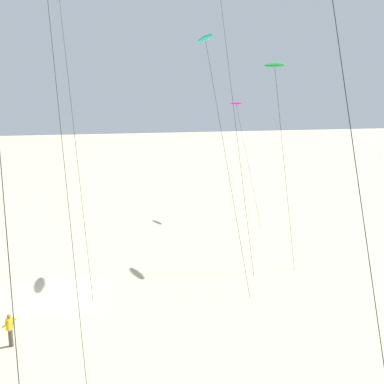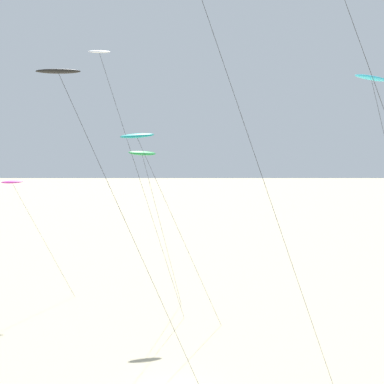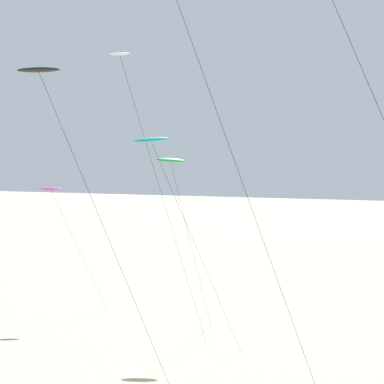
{
  "view_description": "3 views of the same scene",
  "coord_description": "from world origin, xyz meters",
  "px_view_note": "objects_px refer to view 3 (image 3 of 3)",
  "views": [
    {
      "loc": [
        27.19,
        1.01,
        11.78
      ],
      "look_at": [
        -2.17,
        9.07,
        5.5
      ],
      "focal_mm": 42.43,
      "sensor_mm": 36.0,
      "label": 1
    },
    {
      "loc": [
        1.22,
        -26.49,
        16.22
      ],
      "look_at": [
        1.37,
        6.46,
        11.83
      ],
      "focal_mm": 44.34,
      "sensor_mm": 36.0,
      "label": 2
    },
    {
      "loc": [
        9.54,
        -24.7,
        15.05
      ],
      "look_at": [
        0.72,
        7.82,
        12.16
      ],
      "focal_mm": 47.4,
      "sensor_mm": 36.0,
      "label": 3
    }
  ],
  "objects_px": {
    "kite_magenta": "(51,191)",
    "kite_black": "(41,77)",
    "kite_white": "(123,66)",
    "kite_green": "(171,161)",
    "kite_teal": "(152,141)"
  },
  "relations": [
    {
      "from": "kite_teal",
      "to": "kite_white",
      "type": "xyz_separation_m",
      "value": [
        -2.82,
        1.59,
        5.72
      ]
    },
    {
      "from": "kite_white",
      "to": "kite_green",
      "type": "xyz_separation_m",
      "value": [
        2.63,
        3.58,
        -7.31
      ]
    },
    {
      "from": "kite_black",
      "to": "kite_green",
      "type": "bearing_deg",
      "value": 78.17
    },
    {
      "from": "kite_teal",
      "to": "kite_black",
      "type": "distance_m",
      "value": 10.44
    },
    {
      "from": "kite_white",
      "to": "kite_green",
      "type": "distance_m",
      "value": 8.56
    },
    {
      "from": "kite_teal",
      "to": "kite_black",
      "type": "height_order",
      "value": "kite_black"
    },
    {
      "from": "kite_white",
      "to": "kite_green",
      "type": "height_order",
      "value": "kite_white"
    },
    {
      "from": "kite_teal",
      "to": "kite_black",
      "type": "relative_size",
      "value": 0.82
    },
    {
      "from": "kite_magenta",
      "to": "kite_black",
      "type": "relative_size",
      "value": 0.59
    },
    {
      "from": "kite_teal",
      "to": "kite_green",
      "type": "bearing_deg",
      "value": 92.07
    },
    {
      "from": "kite_white",
      "to": "kite_teal",
      "type": "bearing_deg",
      "value": -29.43
    },
    {
      "from": "kite_magenta",
      "to": "kite_green",
      "type": "xyz_separation_m",
      "value": [
        12.27,
        -1.85,
        2.87
      ]
    },
    {
      "from": "kite_white",
      "to": "kite_green",
      "type": "bearing_deg",
      "value": 53.64
    },
    {
      "from": "kite_magenta",
      "to": "kite_black",
      "type": "xyz_separation_m",
      "value": [
        9.24,
        -16.32,
        7.96
      ]
    },
    {
      "from": "kite_black",
      "to": "kite_teal",
      "type": "bearing_deg",
      "value": 70.91
    }
  ]
}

